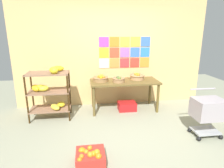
# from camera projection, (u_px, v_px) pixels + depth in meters

# --- Properties ---
(ground) EXTENTS (9.41, 9.41, 0.00)m
(ground) POSITION_uv_depth(u_px,v_px,m) (125.00, 137.00, 3.48)
(ground) COLOR gray
(back_wall_with_art) EXTENTS (4.82, 0.07, 2.65)m
(back_wall_with_art) POSITION_uv_depth(u_px,v_px,m) (112.00, 54.00, 4.79)
(back_wall_with_art) COLOR #E4B46F
(back_wall_with_art) RESTS_ON ground
(banana_shelf_unit) EXTENTS (0.87, 0.50, 1.17)m
(banana_shelf_unit) POSITION_uv_depth(u_px,v_px,m) (49.00, 90.00, 4.08)
(banana_shelf_unit) COLOR #36230C
(banana_shelf_unit) RESTS_ON ground
(display_table) EXTENTS (1.62, 0.69, 0.73)m
(display_table) POSITION_uv_depth(u_px,v_px,m) (124.00, 84.00, 4.54)
(display_table) COLOR brown
(display_table) RESTS_ON ground
(fruit_basket_left) EXTENTS (0.36, 0.36, 0.16)m
(fruit_basket_left) POSITION_uv_depth(u_px,v_px,m) (137.00, 76.00, 4.64)
(fruit_basket_left) COLOR #AB7F52
(fruit_basket_left) RESTS_ON display_table
(fruit_basket_back_right) EXTENTS (0.37, 0.37, 0.16)m
(fruit_basket_back_right) POSITION_uv_depth(u_px,v_px,m) (101.00, 79.00, 4.46)
(fruit_basket_back_right) COLOR olive
(fruit_basket_back_right) RESTS_ON display_table
(fruit_basket_right) EXTENTS (0.29, 0.29, 0.14)m
(fruit_basket_right) POSITION_uv_depth(u_px,v_px,m) (119.00, 79.00, 4.38)
(fruit_basket_right) COLOR #9E754B
(fruit_basket_right) RESTS_ON display_table
(produce_crate_under_table) EXTENTS (0.43, 0.31, 0.20)m
(produce_crate_under_table) POSITION_uv_depth(u_px,v_px,m) (127.00, 106.00, 4.65)
(produce_crate_under_table) COLOR red
(produce_crate_under_table) RESTS_ON ground
(orange_crate_foreground) EXTENTS (0.42, 0.39, 0.25)m
(orange_crate_foreground) POSITION_uv_depth(u_px,v_px,m) (90.00, 157.00, 2.74)
(orange_crate_foreground) COLOR red
(orange_crate_foreground) RESTS_ON ground
(shopping_cart) EXTENTS (0.52, 0.45, 0.85)m
(shopping_cart) POSITION_uv_depth(u_px,v_px,m) (208.00, 110.00, 3.39)
(shopping_cart) COLOR black
(shopping_cart) RESTS_ON ground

